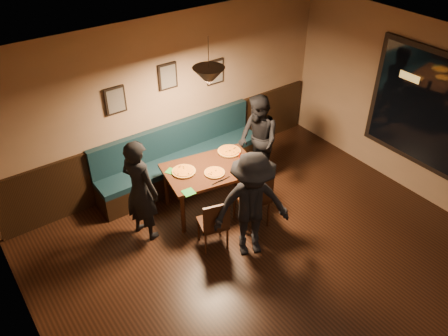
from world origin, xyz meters
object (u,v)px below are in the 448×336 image
diner_right (258,140)px  diner_front (252,206)px  soda_glass (254,158)px  tabasco_bottle (240,155)px  diner_left (140,190)px  chair_near_right (252,195)px  booth_bench (181,156)px  dining_table (211,187)px  chair_near_left (213,222)px

diner_right → diner_front: diner_front is taller
soda_glass → tabasco_bottle: size_ratio=1.49×
diner_front → diner_left: bearing=154.6°
chair_near_right → diner_front: 0.68m
diner_left → booth_bench: bearing=-74.8°
chair_near_right → soda_glass: 0.62m
diner_right → diner_left: bearing=-78.1°
dining_table → diner_right: bearing=18.9°
chair_near_left → diner_left: size_ratio=0.53×
booth_bench → chair_near_right: (0.30, -1.53, 0.01)m
diner_left → chair_near_right: bearing=-136.5°
booth_bench → tabasco_bottle: size_ratio=28.36×
dining_table → chair_near_left: (-0.47, -0.73, 0.05)m
chair_near_left → chair_near_right: size_ratio=0.84×
chair_near_right → soda_glass: chair_near_right is taller
diner_front → tabasco_bottle: bearing=83.1°
chair_near_right → diner_right: bearing=58.4°
chair_near_left → diner_right: (1.53, 0.89, 0.36)m
diner_right → diner_front: (-1.17, -1.30, 0.03)m
chair_near_right → diner_left: (-1.45, 0.72, 0.30)m
chair_near_left → diner_front: 0.67m
chair_near_right → diner_front: bearing=-118.2°
booth_bench → diner_left: (-1.15, -0.81, 0.31)m
diner_left → soda_glass: size_ratio=10.30×
diner_left → diner_right: 2.23m
soda_glass → tabasco_bottle: bearing=114.5°
chair_near_right → tabasco_bottle: size_ratio=9.72×
soda_glass → diner_right: bearing=44.5°
dining_table → tabasco_bottle: (0.53, -0.03, 0.43)m
dining_table → chair_near_right: (0.29, -0.67, 0.14)m
diner_left → soda_glass: bearing=-119.9°
booth_bench → diner_left: size_ratio=1.85×
tabasco_bottle → dining_table: bearing=176.7°
chair_near_right → diner_front: size_ratio=0.63×
soda_glass → booth_bench: bearing=120.0°
soda_glass → tabasco_bottle: (-0.10, 0.23, -0.03)m
dining_table → diner_front: size_ratio=0.86×
chair_near_left → chair_near_right: (0.76, 0.07, 0.08)m
diner_left → diner_front: 1.59m
tabasco_bottle → diner_right: bearing=19.9°
chair_near_right → tabasco_bottle: bearing=80.6°
dining_table → chair_near_right: bearing=-56.5°
chair_near_left → dining_table: bearing=72.7°
booth_bench → diner_right: 1.32m
booth_bench → chair_near_left: 1.66m
diner_left → diner_right: diner_left is taller
chair_near_left → soda_glass: 1.27m
diner_left → diner_front: diner_front is taller
booth_bench → dining_table: bearing=-89.0°
chair_near_left → tabasco_bottle: (1.00, 0.70, 0.37)m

